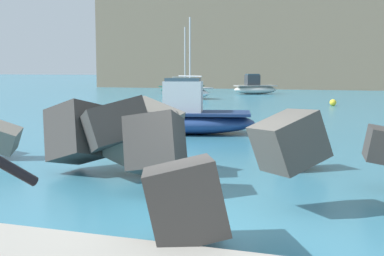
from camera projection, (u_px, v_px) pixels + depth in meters
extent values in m
plane|color=teal|center=(201.00, 220.00, 8.09)|extent=(400.00, 400.00, 0.00)
cube|color=#3D3A38|center=(76.00, 133.00, 11.82)|extent=(1.53, 1.54, 1.67)
cube|color=#3D3A38|center=(301.00, 148.00, 12.15)|extent=(1.38, 1.28, 1.01)
cube|color=#3D3A38|center=(156.00, 144.00, 9.73)|extent=(1.19, 1.28, 1.38)
cube|color=#605B56|center=(161.00, 139.00, 11.46)|extent=(1.25, 1.44, 1.31)
cube|color=#4C4944|center=(289.00, 141.00, 8.41)|extent=(1.45, 1.40, 1.09)
cube|color=#3D3A38|center=(115.00, 125.00, 11.16)|extent=(1.82, 1.67, 1.34)
cube|color=#3D3A38|center=(185.00, 200.00, 6.72)|extent=(1.48, 1.43, 1.23)
cube|color=slate|center=(1.00, 137.00, 13.52)|extent=(1.22, 1.06, 1.00)
cube|color=slate|center=(144.00, 134.00, 11.69)|extent=(1.73, 1.81, 1.69)
cylinder|color=black|center=(8.00, 167.00, 4.28)|extent=(0.31, 0.51, 0.41)
ellipsoid|color=beige|center=(255.00, 90.00, 49.33)|extent=(4.56, 3.73, 0.85)
cube|color=#9C9991|center=(255.00, 86.00, 49.29)|extent=(4.20, 3.44, 0.10)
cube|color=#33383D|center=(252.00, 80.00, 49.16)|extent=(1.65, 1.58, 0.98)
cube|color=#334C5B|center=(252.00, 74.00, 49.09)|extent=(1.48, 1.42, 0.12)
ellipsoid|color=navy|center=(193.00, 123.00, 18.99)|extent=(4.99, 3.17, 0.80)
cube|color=navy|center=(193.00, 113.00, 18.94)|extent=(4.59, 2.92, 0.10)
cube|color=silver|center=(183.00, 97.00, 18.90)|extent=(1.65, 1.57, 1.14)
cube|color=#334C5B|center=(183.00, 80.00, 18.83)|extent=(1.49, 1.41, 0.12)
ellipsoid|color=white|center=(187.00, 93.00, 42.20)|extent=(5.41, 4.60, 0.94)
cube|color=#ACACAC|center=(187.00, 87.00, 42.15)|extent=(4.98, 4.23, 0.10)
cylinder|color=silver|center=(190.00, 52.00, 41.50)|extent=(0.12, 0.12, 5.64)
cylinder|color=silver|center=(190.00, 76.00, 41.72)|extent=(2.66, 1.94, 0.08)
ellipsoid|color=#1E6656|center=(182.00, 89.00, 52.63)|extent=(4.19, 5.27, 0.71)
cube|color=#164C41|center=(182.00, 86.00, 52.60)|extent=(3.85, 4.85, 0.10)
cylinder|color=silver|center=(185.00, 57.00, 52.49)|extent=(0.12, 0.12, 5.98)
cylinder|color=silver|center=(185.00, 77.00, 52.73)|extent=(1.78, 2.69, 0.08)
sphere|color=silver|center=(179.00, 99.00, 37.70)|extent=(0.44, 0.44, 0.44)
sphere|color=yellow|center=(333.00, 103.00, 33.38)|extent=(0.44, 0.44, 0.44)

